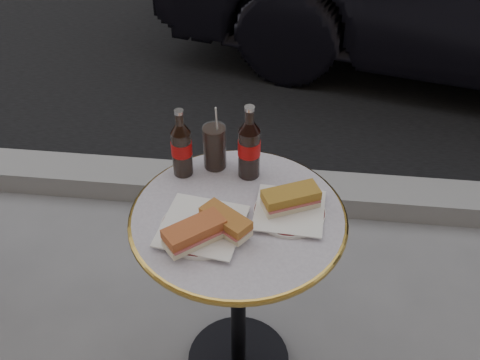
# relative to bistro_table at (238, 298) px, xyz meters

# --- Properties ---
(curb) EXTENTS (40.00, 0.20, 0.12)m
(curb) POSITION_rel_bistro_table_xyz_m (0.00, 0.90, -0.32)
(curb) COLOR gray
(curb) RESTS_ON ground
(bistro_table) EXTENTS (0.62, 0.62, 0.73)m
(bistro_table) POSITION_rel_bistro_table_xyz_m (0.00, 0.00, 0.00)
(bistro_table) COLOR #BAB2C4
(bistro_table) RESTS_ON ground
(plate_left) EXTENTS (0.29, 0.29, 0.01)m
(plate_left) POSITION_rel_bistro_table_xyz_m (-0.09, -0.07, 0.37)
(plate_left) COLOR white
(plate_left) RESTS_ON bistro_table
(plate_right) EXTENTS (0.24, 0.24, 0.01)m
(plate_right) POSITION_rel_bistro_table_xyz_m (0.14, 0.02, 0.37)
(plate_right) COLOR white
(plate_right) RESTS_ON bistro_table
(sandwich_left_a) EXTENTS (0.17, 0.16, 0.06)m
(sandwich_left_a) POSITION_rel_bistro_table_xyz_m (-0.10, -0.13, 0.41)
(sandwich_left_a) COLOR #B6582E
(sandwich_left_a) RESTS_ON plate_left
(sandwich_left_b) EXTENTS (0.16, 0.14, 0.05)m
(sandwich_left_b) POSITION_rel_bistro_table_xyz_m (-0.03, -0.07, 0.40)
(sandwich_left_b) COLOR #AA652B
(sandwich_left_b) RESTS_ON plate_left
(sandwich_right) EXTENTS (0.18, 0.13, 0.06)m
(sandwich_right) POSITION_rel_bistro_table_xyz_m (0.14, 0.04, 0.41)
(sandwich_right) COLOR #A5762A
(sandwich_right) RESTS_ON plate_right
(cola_bottle_left) EXTENTS (0.08, 0.08, 0.23)m
(cola_bottle_left) POSITION_rel_bistro_table_xyz_m (-0.19, 0.17, 0.48)
(cola_bottle_left) COLOR black
(cola_bottle_left) RESTS_ON bistro_table
(cola_bottle_right) EXTENTS (0.09, 0.09, 0.25)m
(cola_bottle_right) POSITION_rel_bistro_table_xyz_m (0.01, 0.18, 0.49)
(cola_bottle_right) COLOR black
(cola_bottle_right) RESTS_ON bistro_table
(cola_glass) EXTENTS (0.09, 0.09, 0.15)m
(cola_glass) POSITION_rel_bistro_table_xyz_m (-0.10, 0.21, 0.44)
(cola_glass) COLOR black
(cola_glass) RESTS_ON bistro_table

